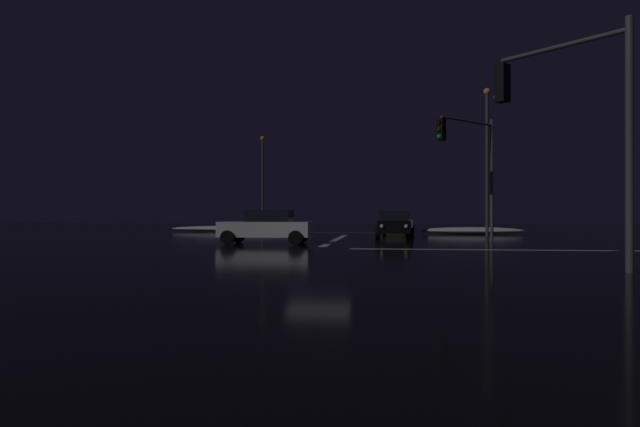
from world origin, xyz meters
name	(u,v)px	position (x,y,z in m)	size (l,w,h in m)	color
ground	(319,250)	(0.00, 0.00, -0.05)	(120.00, 120.00, 0.10)	black
stop_line_north	(336,240)	(0.00, 7.82, 0.00)	(0.35, 13.35, 0.01)	white
centre_line_ns	(350,233)	(0.00, 19.42, 0.00)	(22.00, 0.15, 0.01)	yellow
crosswalk_bar_east	(525,250)	(7.92, 0.00, 0.00)	(13.35, 0.40, 0.01)	white
snow_bank_left_curb	(241,229)	(-8.62, 20.56, 0.25)	(11.35, 1.50, 0.49)	white
snow_bank_right_curb	(473,231)	(8.62, 17.18, 0.25)	(6.93, 1.50, 0.50)	white
sedan_black	(393,224)	(3.10, 10.27, 0.80)	(2.02, 4.33, 1.57)	black
sedan_gray	(398,223)	(3.50, 16.40, 0.80)	(2.02, 4.33, 1.57)	slate
sedan_orange	(396,222)	(3.46, 21.80, 0.80)	(2.02, 4.33, 1.57)	#C66014
sedan_silver	(393,221)	(3.37, 28.36, 0.80)	(2.02, 4.33, 1.57)	#B7B7BC
sedan_blue	(395,220)	(3.58, 34.00, 0.80)	(2.02, 4.33, 1.57)	navy
sedan_green	(392,220)	(3.36, 40.16, 0.80)	(2.02, 4.33, 1.57)	#14512D
sedan_white_crossing	(267,226)	(-2.83, 3.34, 0.80)	(4.33, 2.02, 1.57)	silver
traffic_signal_se	(568,107)	(7.19, -7.19, 4.05)	(2.67, 2.67, 5.92)	#4C4C51
traffic_signal_ne	(471,155)	(6.99, 6.99, 4.39)	(3.21, 3.21, 6.37)	#4C4C51
streetlamp_right_near	(487,151)	(8.92, 13.42, 5.30)	(0.44, 0.44, 9.22)	#424247
streetlamp_left_far	(263,175)	(-8.92, 29.42, 5.10)	(0.44, 0.44, 8.82)	#424247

